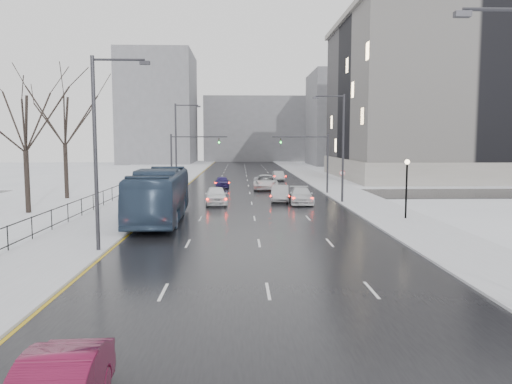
{
  "coord_description": "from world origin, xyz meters",
  "views": [
    {
      "loc": [
        -1.06,
        -5.59,
        5.78
      ],
      "look_at": [
        -0.04,
        26.22,
        2.5
      ],
      "focal_mm": 35.0,
      "sensor_mm": 36.0,
      "label": 1
    }
  ],
  "objects": [
    {
      "name": "sedan_right_far",
      "position": [
        4.5,
        39.52,
        0.78
      ],
      "size": [
        2.28,
        5.19,
        1.48
      ],
      "primitive_type": "imported",
      "rotation": [
        0.0,
        0.0,
        -0.04
      ],
      "color": "silver",
      "rests_on": "road"
    },
    {
      "name": "bus",
      "position": [
        -6.85,
        30.25,
        1.91
      ],
      "size": [
        3.56,
        13.54,
        3.75
      ],
      "primitive_type": "imported",
      "rotation": [
        0.0,
        0.0,
        0.03
      ],
      "color": "#2D4059",
      "rests_on": "road"
    },
    {
      "name": "lamppost_r_mid",
      "position": [
        11.0,
        30.0,
        2.94
      ],
      "size": [
        0.36,
        0.36,
        4.28
      ],
      "color": "black",
      "rests_on": "sidewalk_right"
    },
    {
      "name": "sedan_center_near",
      "position": [
        -3.24,
        39.26,
        0.86
      ],
      "size": [
        2.27,
        4.95,
        1.64
      ],
      "primitive_type": "imported",
      "rotation": [
        0.0,
        0.0,
        0.07
      ],
      "color": "white",
      "rests_on": "road"
    },
    {
      "name": "streetlight_r_mid",
      "position": [
        8.17,
        40.0,
        5.62
      ],
      "size": [
        2.95,
        0.25,
        10.0
      ],
      "color": "#2D2D33",
      "rests_on": "ground"
    },
    {
      "name": "tree_park_d",
      "position": [
        -17.8,
        34.0,
        0.0
      ],
      "size": [
        8.75,
        8.75,
        12.5
      ],
      "primitive_type": null,
      "color": "black",
      "rests_on": "ground"
    },
    {
      "name": "sidewalk_right",
      "position": [
        10.5,
        60.0,
        0.08
      ],
      "size": [
        5.0,
        150.0,
        0.16
      ],
      "primitive_type": "cube",
      "color": "silver",
      "rests_on": "ground"
    },
    {
      "name": "bldg_far_right",
      "position": [
        28.0,
        115.0,
        11.0
      ],
      "size": [
        24.0,
        20.0,
        22.0
      ],
      "primitive_type": "cube",
      "color": "slate",
      "rests_on": "ground"
    },
    {
      "name": "bldg_far_left",
      "position": [
        -22.0,
        125.0,
        14.0
      ],
      "size": [
        18.0,
        22.0,
        28.0
      ],
      "primitive_type": "cube",
      "color": "slate",
      "rests_on": "ground"
    },
    {
      "name": "sedan_right_distant",
      "position": [
        4.5,
        66.29,
        0.72
      ],
      "size": [
        1.6,
        4.17,
        1.35
      ],
      "primitive_type": "imported",
      "rotation": [
        0.0,
        0.0,
        0.04
      ],
      "color": "#9A9C9F",
      "rests_on": "road"
    },
    {
      "name": "mast_signal_right",
      "position": [
        7.33,
        48.0,
        4.11
      ],
      "size": [
        6.1,
        0.33,
        6.5
      ],
      "color": "#2D2D33",
      "rests_on": "ground"
    },
    {
      "name": "sedan_center_far",
      "position": [
        -3.28,
        55.67,
        0.74
      ],
      "size": [
        1.86,
        4.21,
        1.41
      ],
      "primitive_type": "imported",
      "rotation": [
        0.0,
        0.0,
        0.05
      ],
      "color": "navy",
      "rests_on": "road"
    },
    {
      "name": "civic_building",
      "position": [
        35.0,
        72.0,
        11.21
      ],
      "size": [
        41.0,
        31.0,
        24.8
      ],
      "color": "gray",
      "rests_on": "ground"
    },
    {
      "name": "mast_signal_left",
      "position": [
        -7.33,
        48.0,
        4.11
      ],
      "size": [
        6.1,
        0.33,
        6.5
      ],
      "color": "#2D2D33",
      "rests_on": "ground"
    },
    {
      "name": "park_strip",
      "position": [
        -20.0,
        60.0,
        0.06
      ],
      "size": [
        14.0,
        150.0,
        0.12
      ],
      "primitive_type": "cube",
      "color": "white",
      "rests_on": "ground"
    },
    {
      "name": "cross_road",
      "position": [
        0.0,
        48.0,
        0.02
      ],
      "size": [
        130.0,
        10.0,
        0.04
      ],
      "primitive_type": "cube",
      "color": "black",
      "rests_on": "ground"
    },
    {
      "name": "streetlight_l_near",
      "position": [
        -8.17,
        20.0,
        5.62
      ],
      "size": [
        2.95,
        0.25,
        10.0
      ],
      "color": "#2D2D33",
      "rests_on": "ground"
    },
    {
      "name": "sedan_right_cross",
      "position": [
        1.95,
        53.14,
        0.9
      ],
      "size": [
        3.06,
        6.27,
        1.72
      ],
      "primitive_type": "imported",
      "rotation": [
        0.0,
        0.0,
        -0.03
      ],
      "color": "silver",
      "rests_on": "road"
    },
    {
      "name": "iron_fence",
      "position": [
        -13.0,
        30.0,
        0.91
      ],
      "size": [
        0.06,
        70.0,
        1.3
      ],
      "color": "black",
      "rests_on": "sidewalk_left"
    },
    {
      "name": "bldg_far_center",
      "position": [
        4.0,
        140.0,
        9.0
      ],
      "size": [
        30.0,
        18.0,
        18.0
      ],
      "primitive_type": "cube",
      "color": "slate",
      "rests_on": "ground"
    },
    {
      "name": "sedan_right_near",
      "position": [
        2.72,
        41.36,
        0.8
      ],
      "size": [
        1.99,
        4.74,
        1.52
      ],
      "primitive_type": "imported",
      "rotation": [
        0.0,
        0.0,
        -0.08
      ],
      "color": "#96969A",
      "rests_on": "road"
    },
    {
      "name": "no_uturn_sign",
      "position": [
        9.2,
        44.0,
        2.3
      ],
      "size": [
        0.6,
        0.06,
        2.7
      ],
      "color": "#2D2D33",
      "rests_on": "sidewalk_right"
    },
    {
      "name": "tree_park_e",
      "position": [
        -18.2,
        44.0,
        0.0
      ],
      "size": [
        9.45,
        9.45,
        13.5
      ],
      "primitive_type": null,
      "color": "black",
      "rests_on": "ground"
    },
    {
      "name": "road",
      "position": [
        0.0,
        60.0,
        0.02
      ],
      "size": [
        16.0,
        150.0,
        0.04
      ],
      "primitive_type": "cube",
      "color": "black",
      "rests_on": "ground"
    },
    {
      "name": "sidewalk_left",
      "position": [
        -10.5,
        60.0,
        0.08
      ],
      "size": [
        5.0,
        150.0,
        0.16
      ],
      "primitive_type": "cube",
      "color": "silver",
      "rests_on": "ground"
    },
    {
      "name": "streetlight_l_far",
      "position": [
        -8.17,
        52.0,
        5.62
      ],
      "size": [
        2.95,
        0.25,
        10.0
      ],
      "color": "#2D2D33",
      "rests_on": "ground"
    }
  ]
}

